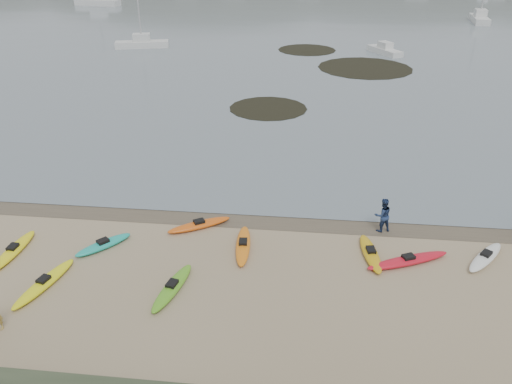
# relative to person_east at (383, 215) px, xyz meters

# --- Properties ---
(ground) EXTENTS (600.00, 600.00, 0.00)m
(ground) POSITION_rel_person_east_xyz_m (-6.71, 0.80, -0.94)
(ground) COLOR tan
(ground) RESTS_ON ground
(wet_sand) EXTENTS (60.00, 60.00, 0.00)m
(wet_sand) POSITION_rel_person_east_xyz_m (-6.71, 0.50, -0.93)
(wet_sand) COLOR brown
(wet_sand) RESTS_ON ground
(kayaks) EXTENTS (24.48, 8.82, 0.34)m
(kayaks) POSITION_rel_person_east_xyz_m (-7.58, -3.42, -0.77)
(kayaks) COLOR gold
(kayaks) RESTS_ON ground
(person_east) EXTENTS (1.10, 0.97, 1.88)m
(person_east) POSITION_rel_person_east_xyz_m (0.00, 0.00, 0.00)
(person_east) COLOR navy
(person_east) RESTS_ON ground
(kelp_mats) EXTENTS (18.82, 32.93, 0.04)m
(kelp_mats) POSITION_rel_person_east_xyz_m (-1.70, 35.07, -0.91)
(kelp_mats) COLOR black
(kelp_mats) RESTS_ON water
(moored_boats) EXTENTS (97.60, 80.32, 1.37)m
(moored_boats) POSITION_rel_person_east_xyz_m (-11.13, 78.67, -0.35)
(moored_boats) COLOR silver
(moored_boats) RESTS_ON ground
(far_hills) EXTENTS (550.00, 135.00, 80.00)m
(far_hills) POSITION_rel_person_east_xyz_m (32.67, 194.77, -16.87)
(far_hills) COLOR #384235
(far_hills) RESTS_ON ground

